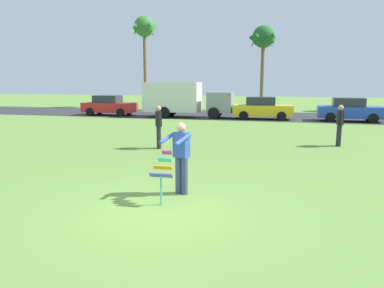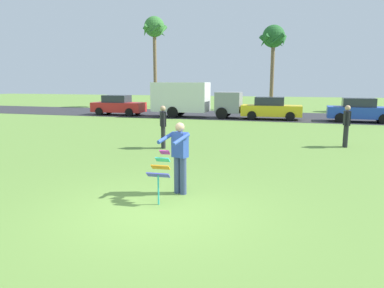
% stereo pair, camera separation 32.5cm
% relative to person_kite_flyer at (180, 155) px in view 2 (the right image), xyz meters
% --- Properties ---
extents(ground_plane, '(120.00, 120.00, 0.00)m').
position_rel_person_kite_flyer_xyz_m(ground_plane, '(-0.08, -1.22, -0.95)').
color(ground_plane, olive).
extents(road_strip, '(120.00, 8.00, 0.01)m').
position_rel_person_kite_flyer_xyz_m(road_strip, '(-0.08, 20.57, -0.95)').
color(road_strip, '#2D2D33').
rests_on(road_strip, ground).
extents(person_kite_flyer, '(0.69, 0.76, 1.73)m').
position_rel_person_kite_flyer_xyz_m(person_kite_flyer, '(0.00, 0.00, 0.00)').
color(person_kite_flyer, '#384772').
rests_on(person_kite_flyer, ground).
extents(kite_held, '(0.52, 0.65, 1.14)m').
position_rel_person_kite_flyer_xyz_m(kite_held, '(-0.21, -0.71, -0.18)').
color(kite_held, '#D83399').
rests_on(kite_held, ground).
extents(parked_car_red, '(4.25, 1.93, 1.60)m').
position_rel_person_kite_flyer_xyz_m(parked_car_red, '(-11.35, 18.17, -0.18)').
color(parked_car_red, red).
rests_on(parked_car_red, ground).
extents(parked_truck_grey_van, '(6.75, 2.23, 2.62)m').
position_rel_person_kite_flyer_xyz_m(parked_truck_grey_van, '(-5.17, 18.17, 0.46)').
color(parked_truck_grey_van, gray).
rests_on(parked_truck_grey_van, ground).
extents(parked_car_yellow, '(4.24, 1.91, 1.60)m').
position_rel_person_kite_flyer_xyz_m(parked_car_yellow, '(0.79, 18.17, -0.18)').
color(parked_car_yellow, yellow).
rests_on(parked_car_yellow, ground).
extents(parked_car_blue, '(4.25, 1.93, 1.60)m').
position_rel_person_kite_flyer_xyz_m(parked_car_blue, '(6.62, 18.17, -0.18)').
color(parked_car_blue, '#2347B7').
rests_on(parked_car_blue, ground).
extents(palm_tree_left_near, '(2.58, 2.71, 9.35)m').
position_rel_person_kite_flyer_xyz_m(palm_tree_left_near, '(-12.08, 27.88, 6.91)').
color(palm_tree_left_near, brown).
rests_on(palm_tree_left_near, ground).
extents(palm_tree_right_near, '(2.58, 2.71, 7.93)m').
position_rel_person_kite_flyer_xyz_m(palm_tree_right_near, '(0.09, 27.63, 5.61)').
color(palm_tree_right_near, brown).
rests_on(palm_tree_right_near, ground).
extents(person_walker_near, '(0.36, 0.52, 1.73)m').
position_rel_person_kite_flyer_xyz_m(person_walker_near, '(-2.55, 5.50, -0.02)').
color(person_walker_near, '#26262B').
rests_on(person_walker_near, ground).
extents(person_walker_far, '(0.25, 0.57, 1.73)m').
position_rel_person_kite_flyer_xyz_m(person_walker_far, '(4.59, 7.88, -0.02)').
color(person_walker_far, '#26262B').
rests_on(person_walker_far, ground).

